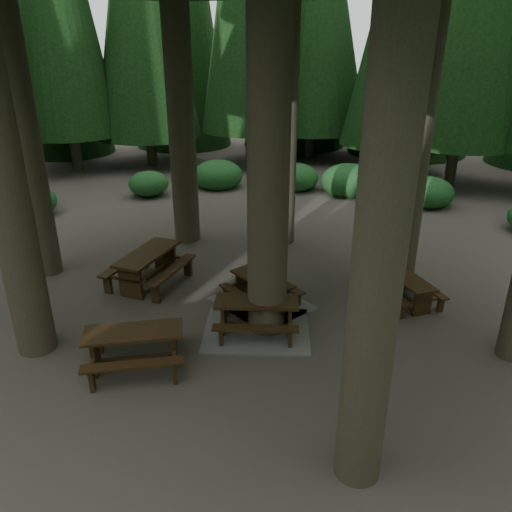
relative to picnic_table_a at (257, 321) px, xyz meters
The scene contains 7 objects.
ground 0.74m from the picnic_table_a, behind, with size 80.00×80.00×0.00m, color #514942.
picnic_table_a is the anchor object (origin of this frame).
picnic_table_b 3.65m from the picnic_table_a, behind, with size 2.05×2.36×0.89m.
picnic_table_c 1.23m from the picnic_table_a, 116.77° to the left, with size 2.53×2.29×0.72m.
picnic_table_d 3.86m from the picnic_table_a, 52.50° to the left, with size 1.97×1.93×0.66m.
picnic_table_e 2.67m from the picnic_table_a, 119.02° to the right, with size 2.38×2.35×0.80m.
shrub_ring 0.81m from the picnic_table_a, 89.04° to the left, with size 23.86×24.64×1.49m.
Camera 1 is at (5.72, -7.94, 5.83)m, focal length 35.00 mm.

